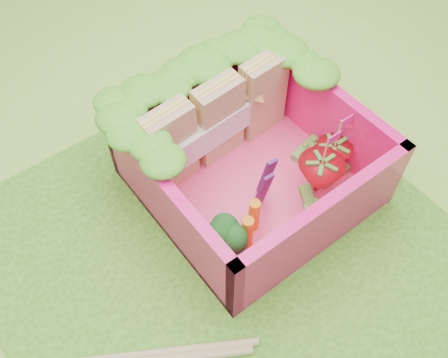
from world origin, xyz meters
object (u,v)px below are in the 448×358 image
bento_box (252,160)px  strawberry_left (319,178)px  sandwich_stack (219,120)px  strawberry_right (332,157)px  broccoli (223,231)px

bento_box → strawberry_left: 0.43m
strawberry_left → sandwich_stack: bearing=112.4°
bento_box → sandwich_stack: size_ratio=1.20×
strawberry_left → bento_box: bearing=131.1°
sandwich_stack → strawberry_right: (0.47, -0.59, -0.16)m
sandwich_stack → broccoli: size_ratio=3.12×
sandwich_stack → strawberry_right: bearing=-51.1°
bento_box → strawberry_right: bearing=-26.8°
broccoli → strawberry_right: bearing=2.8°
broccoli → sandwich_stack: bearing=54.8°
broccoli → strawberry_left: bearing=-2.8°
bento_box → sandwich_stack: bearing=89.0°
bento_box → broccoli: (-0.44, -0.29, -0.03)m
sandwich_stack → broccoli: bearing=-125.2°
sandwich_stack → strawberry_left: (0.27, -0.67, -0.14)m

